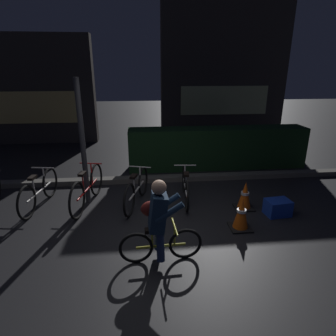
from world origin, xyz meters
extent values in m
plane|color=black|center=(0.00, 0.00, 0.00)|extent=(40.00, 40.00, 0.00)
cube|color=#56544F|center=(0.00, 2.20, 0.06)|extent=(12.00, 0.24, 0.12)
cube|color=black|center=(1.80, 3.10, 0.55)|extent=(4.80, 0.70, 1.10)
cube|color=#383330|center=(-3.88, 6.50, 1.86)|extent=(4.01, 0.50, 3.72)
cube|color=#F2D172|center=(-3.88, 6.23, 1.30)|extent=(2.81, 0.04, 1.10)
cube|color=#383330|center=(3.06, 7.20, 2.49)|extent=(4.95, 0.50, 4.98)
cube|color=#BFCC8C|center=(3.06, 6.93, 1.40)|extent=(3.47, 0.04, 1.10)
cylinder|color=#2D2D33|center=(-1.39, 1.20, 1.23)|extent=(0.10, 0.10, 2.46)
torus|color=black|center=(-2.23, 1.57, 0.32)|extent=(0.14, 0.64, 0.64)
torus|color=black|center=(-2.37, 0.63, 0.32)|extent=(0.14, 0.64, 0.64)
cylinder|color=silver|center=(-2.30, 1.10, 0.32)|extent=(0.18, 0.95, 0.04)
cylinder|color=silver|center=(-2.32, 0.93, 0.50)|extent=(0.03, 0.03, 0.36)
cube|color=black|center=(-2.32, 0.93, 0.68)|extent=(0.13, 0.21, 0.05)
cylinder|color=silver|center=(-2.26, 1.36, 0.52)|extent=(0.03, 0.03, 0.40)
cylinder|color=silver|center=(-2.26, 1.36, 0.72)|extent=(0.46, 0.09, 0.02)
torus|color=black|center=(-1.26, 1.58, 0.35)|extent=(0.18, 0.69, 0.69)
torus|color=black|center=(-1.46, 0.56, 0.35)|extent=(0.18, 0.69, 0.69)
cylinder|color=#B21919|center=(-1.36, 1.07, 0.35)|extent=(0.24, 1.03, 0.04)
cylinder|color=#B21919|center=(-1.40, 0.89, 0.54)|extent=(0.03, 0.03, 0.39)
cube|color=black|center=(-1.40, 0.89, 0.74)|extent=(0.14, 0.22, 0.05)
cylinder|color=#B21919|center=(-1.30, 1.35, 0.57)|extent=(0.03, 0.03, 0.44)
cylinder|color=#B21919|center=(-1.30, 1.35, 0.79)|extent=(0.46, 0.11, 0.02)
torus|color=black|center=(-0.25, 1.44, 0.32)|extent=(0.22, 0.62, 0.63)
torus|color=black|center=(-0.52, 0.54, 0.32)|extent=(0.22, 0.62, 0.63)
cylinder|color=silver|center=(-0.39, 0.99, 0.32)|extent=(0.30, 0.92, 0.04)
cylinder|color=silver|center=(-0.44, 0.83, 0.49)|extent=(0.03, 0.03, 0.35)
cube|color=black|center=(-0.44, 0.83, 0.67)|extent=(0.15, 0.22, 0.05)
cylinder|color=silver|center=(-0.32, 1.24, 0.52)|extent=(0.03, 0.03, 0.40)
cylinder|color=silver|center=(-0.32, 1.24, 0.72)|extent=(0.45, 0.15, 0.02)
torus|color=black|center=(0.65, 1.53, 0.31)|extent=(0.10, 0.62, 0.61)
torus|color=black|center=(0.56, 0.62, 0.31)|extent=(0.10, 0.62, 0.61)
cylinder|color=silver|center=(0.61, 1.07, 0.31)|extent=(0.12, 0.91, 0.04)
cylinder|color=silver|center=(0.59, 0.91, 0.48)|extent=(0.03, 0.03, 0.34)
cube|color=black|center=(0.59, 0.91, 0.65)|extent=(0.12, 0.21, 0.05)
cylinder|color=silver|center=(0.63, 1.32, 0.50)|extent=(0.03, 0.03, 0.38)
cylinder|color=silver|center=(0.63, 1.32, 0.69)|extent=(0.46, 0.07, 0.02)
cube|color=black|center=(1.38, -0.10, 0.01)|extent=(0.36, 0.36, 0.03)
cone|color=#EA560F|center=(1.38, -0.10, 0.31)|extent=(0.26, 0.26, 0.57)
cylinder|color=white|center=(1.38, -0.10, 0.34)|extent=(0.16, 0.16, 0.05)
cube|color=black|center=(1.71, 0.62, 0.01)|extent=(0.36, 0.36, 0.03)
cone|color=#EA560F|center=(1.71, 0.62, 0.29)|extent=(0.26, 0.26, 0.53)
cylinder|color=white|center=(1.71, 0.62, 0.32)|extent=(0.16, 0.16, 0.05)
cube|color=#193DB7|center=(2.24, 0.30, 0.15)|extent=(0.47, 0.37, 0.30)
torus|color=black|center=(0.31, -0.81, 0.24)|extent=(0.49, 0.07, 0.48)
torus|color=black|center=(-0.39, -0.85, 0.24)|extent=(0.49, 0.07, 0.48)
cylinder|color=gold|center=(-0.04, -0.83, 0.24)|extent=(0.70, 0.07, 0.04)
cylinder|color=gold|center=(-0.16, -0.83, 0.37)|extent=(0.03, 0.03, 0.26)
cube|color=black|center=(-0.16, -0.83, 0.51)|extent=(0.20, 0.11, 0.05)
cylinder|color=gold|center=(0.15, -0.82, 0.39)|extent=(0.03, 0.03, 0.30)
cylinder|color=gold|center=(0.15, -0.82, 0.54)|extent=(0.05, 0.46, 0.02)
cylinder|color=navy|center=(-0.07, -0.73, 0.30)|extent=(0.12, 0.21, 0.42)
cylinder|color=navy|center=(-0.06, -0.93, 0.30)|extent=(0.12, 0.21, 0.42)
cube|color=#192D47|center=(-0.08, -0.83, 0.79)|extent=(0.28, 0.33, 0.54)
sphere|color=tan|center=(-0.06, -0.83, 1.15)|extent=(0.20, 0.20, 0.20)
cylinder|color=#192D47|center=(0.05, -0.68, 0.84)|extent=(0.40, 0.10, 0.29)
cylinder|color=#192D47|center=(0.07, -0.96, 0.84)|extent=(0.40, 0.10, 0.29)
ellipsoid|color=maroon|center=(-0.15, -0.63, 0.74)|extent=(0.33, 0.18, 0.24)
camera|label=1|loc=(-0.28, -4.24, 2.62)|focal=30.37mm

